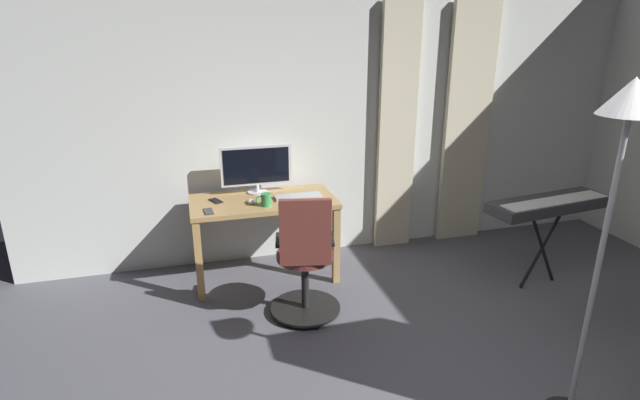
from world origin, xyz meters
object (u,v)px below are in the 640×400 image
at_px(computer_monitor, 256,167).
at_px(piano_keyboard, 549,206).
at_px(office_chair, 305,263).
at_px(computer_keyboard, 298,197).
at_px(cell_phone_by_monitor, 209,211).
at_px(cell_phone_face_up, 216,201).
at_px(mug_tea, 266,200).
at_px(floor_lamp, 622,150).
at_px(desk, 263,211).
at_px(computer_mouse, 251,201).

bearing_deg(computer_monitor, piano_keyboard, 156.64).
distance_m(office_chair, computer_keyboard, 0.79).
bearing_deg(piano_keyboard, cell_phone_by_monitor, -19.65).
distance_m(computer_keyboard, cell_phone_face_up, 0.71).
distance_m(office_chair, cell_phone_by_monitor, 0.92).
bearing_deg(computer_keyboard, computer_monitor, -37.18).
bearing_deg(piano_keyboard, office_chair, -8.28).
distance_m(computer_keyboard, mug_tea, 0.34).
distance_m(office_chair, computer_monitor, 1.12).
distance_m(computer_monitor, floor_lamp, 2.88).
xyz_separation_m(desk, mug_tea, (0.00, 0.18, 0.16)).
bearing_deg(desk, cell_phone_face_up, -7.49).
height_order(desk, mug_tea, mug_tea).
distance_m(desk, floor_lamp, 2.80).
height_order(computer_mouse, cell_phone_face_up, computer_mouse).
height_order(computer_mouse, piano_keyboard, piano_keyboard).
relative_size(computer_keyboard, floor_lamp, 0.21).
xyz_separation_m(computer_mouse, cell_phone_by_monitor, (0.36, 0.12, -0.01)).
distance_m(computer_monitor, computer_keyboard, 0.47).
bearing_deg(computer_monitor, mug_tea, 92.30).
relative_size(computer_mouse, cell_phone_face_up, 0.69).
relative_size(computer_keyboard, piano_keyboard, 0.36).
bearing_deg(computer_monitor, cell_phone_face_up, 21.28).
distance_m(desk, computer_keyboard, 0.33).
distance_m(cell_phone_by_monitor, piano_keyboard, 2.84).
xyz_separation_m(desk, office_chair, (-0.19, 0.77, -0.17)).
bearing_deg(mug_tea, floor_lamp, 124.94).
bearing_deg(office_chair, mug_tea, 119.67).
distance_m(desk, office_chair, 0.81).
distance_m(cell_phone_face_up, cell_phone_by_monitor, 0.26).
bearing_deg(piano_keyboard, computer_keyboard, -28.20).
bearing_deg(computer_keyboard, cell_phone_by_monitor, 11.20).
distance_m(computer_monitor, cell_phone_by_monitor, 0.65).
bearing_deg(piano_keyboard, floor_lamp, 50.66).
relative_size(computer_keyboard, computer_mouse, 4.10).
relative_size(desk, computer_keyboard, 3.06).
bearing_deg(desk, computer_keyboard, 171.88).
bearing_deg(mug_tea, computer_keyboard, -156.86).
relative_size(computer_monitor, computer_keyboard, 1.55).
height_order(computer_mouse, cell_phone_by_monitor, computer_mouse).
distance_m(cell_phone_by_monitor, mug_tea, 0.48).
distance_m(computer_keyboard, cell_phone_by_monitor, 0.80).
bearing_deg(desk, office_chair, 103.84).
xyz_separation_m(mug_tea, piano_keyboard, (-2.31, 0.62, -0.06)).
bearing_deg(floor_lamp, computer_keyboard, -62.80).
relative_size(computer_monitor, floor_lamp, 0.33).
bearing_deg(cell_phone_face_up, office_chair, 101.45).
xyz_separation_m(cell_phone_by_monitor, piano_keyboard, (-2.78, 0.60, -0.01)).
xyz_separation_m(computer_mouse, mug_tea, (-0.11, 0.10, 0.04)).
height_order(mug_tea, floor_lamp, floor_lamp).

